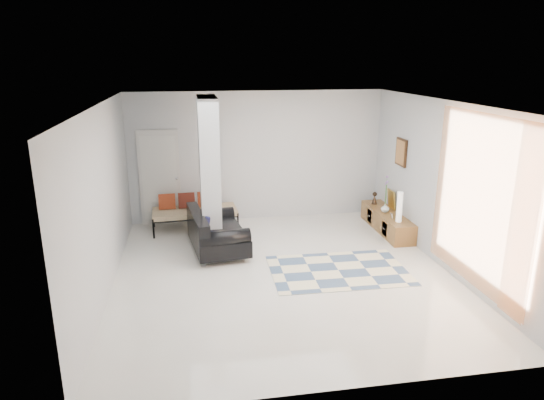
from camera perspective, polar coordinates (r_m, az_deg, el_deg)
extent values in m
plane|color=beige|center=(8.17, 1.30, -8.65)|extent=(6.00, 6.00, 0.00)
plane|color=white|center=(7.44, 1.44, 11.30)|extent=(6.00, 6.00, 0.00)
plane|color=silver|center=(10.57, -1.73, 5.15)|extent=(6.00, 0.00, 6.00)
plane|color=silver|center=(4.95, 8.05, -8.38)|extent=(6.00, 0.00, 6.00)
plane|color=silver|center=(7.67, -19.24, -0.12)|extent=(0.00, 6.00, 6.00)
plane|color=silver|center=(8.63, 19.61, 1.61)|extent=(0.00, 6.00, 6.00)
cube|color=#AEB3B6|center=(9.11, -7.38, 3.19)|extent=(0.35, 1.20, 2.80)
cube|color=beige|center=(10.54, -13.08, 2.57)|extent=(0.85, 0.06, 2.04)
plane|color=#FF9143|center=(7.63, 23.22, -0.24)|extent=(0.00, 2.55, 2.55)
cube|color=#38200F|center=(10.04, 14.96, 5.45)|extent=(0.04, 0.45, 0.55)
cube|color=brown|center=(10.32, 13.36, -2.48)|extent=(0.45, 1.88, 0.40)
cube|color=#38200F|center=(9.88, 13.13, -3.32)|extent=(0.02, 0.25, 0.28)
cube|color=#38200F|center=(10.61, 11.43, -1.84)|extent=(0.02, 0.25, 0.28)
cube|color=gold|center=(10.50, 13.87, 0.10)|extent=(0.09, 0.32, 0.40)
cube|color=silver|center=(9.84, 13.85, -1.85)|extent=(0.04, 0.10, 0.12)
cylinder|color=silver|center=(8.49, -7.90, -7.44)|extent=(0.05, 0.05, 0.10)
cylinder|color=silver|center=(9.69, -9.18, -4.44)|extent=(0.05, 0.05, 0.10)
cylinder|color=silver|center=(8.62, -3.12, -6.93)|extent=(0.05, 0.05, 0.10)
cylinder|color=silver|center=(9.80, -4.98, -4.04)|extent=(0.05, 0.05, 0.10)
cube|color=black|center=(9.07, -6.37, -4.45)|extent=(1.12, 1.65, 0.30)
cube|color=black|center=(8.90, -8.73, -2.68)|extent=(0.40, 1.55, 0.36)
cylinder|color=black|center=(8.39, -5.57, -4.50)|extent=(0.91, 0.39, 0.28)
cylinder|color=black|center=(9.59, -7.16, -1.84)|extent=(0.91, 0.39, 0.28)
cube|color=black|center=(8.91, -7.97, -2.49)|extent=(0.21, 0.58, 0.31)
cylinder|color=black|center=(9.90, -13.77, -3.32)|extent=(0.04, 0.04, 0.40)
cylinder|color=black|center=(10.01, -4.02, -2.66)|extent=(0.04, 0.04, 0.40)
cylinder|color=black|center=(10.57, -13.76, -2.07)|extent=(0.04, 0.04, 0.40)
cylinder|color=black|center=(10.66, -4.62, -1.46)|extent=(0.04, 0.04, 0.40)
cube|color=beige|center=(10.19, -9.07, -1.40)|extent=(1.76, 0.82, 0.12)
cube|color=#95361B|center=(10.26, -12.25, -0.18)|extent=(0.35, 0.18, 0.33)
cube|color=#5D2117|center=(10.27, -10.02, -0.04)|extent=(0.35, 0.18, 0.33)
cube|color=#95361B|center=(10.29, -7.80, 0.10)|extent=(0.35, 0.18, 0.33)
cube|color=beige|center=(8.35, 7.81, -8.19)|extent=(2.31, 1.57, 0.01)
cylinder|color=white|center=(9.66, 14.77, -0.79)|extent=(0.11, 0.11, 0.59)
imported|color=silver|center=(10.24, 13.15, -0.92)|extent=(0.19, 0.19, 0.18)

